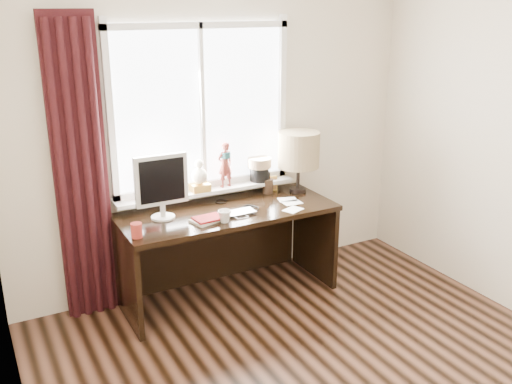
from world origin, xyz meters
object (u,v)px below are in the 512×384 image
monitor (161,183)px  mug (224,216)px  desk (223,234)px  laptop (236,213)px  table_lamp (299,150)px  red_cup (137,230)px

monitor → mug: bearing=-38.3°
desk → laptop: bearing=-88.3°
monitor → desk: bearing=3.8°
mug → table_lamp: size_ratio=0.19×
red_cup → table_lamp: 1.58m
mug → desk: mug is taller
mug → table_lamp: (0.86, 0.36, 0.31)m
monitor → laptop: bearing=-21.0°
mug → monitor: size_ratio=0.20×
monitor → table_lamp: size_ratio=0.94×
red_cup → table_lamp: bearing=12.3°
laptop → monitor: monitor is taller
red_cup → table_lamp: table_lamp is taller
laptop → red_cup: bearing=-174.7°
mug → desk: size_ratio=0.06×
laptop → desk: size_ratio=0.18×
desk → table_lamp: bearing=2.3°
mug → table_lamp: table_lamp is taller
laptop → monitor: 0.61m
laptop → mug: (-0.14, -0.10, 0.04)m
desk → monitor: monitor is taller
laptop → monitor: bearing=159.2°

